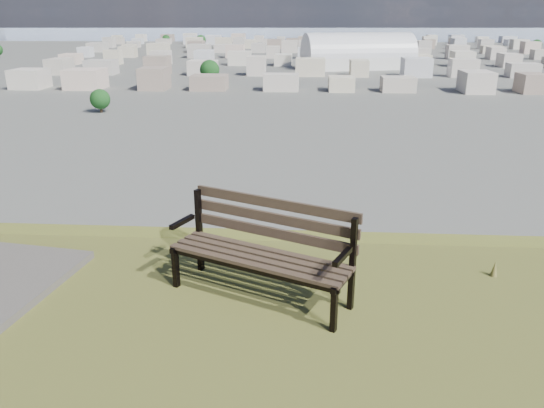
{
  "coord_description": "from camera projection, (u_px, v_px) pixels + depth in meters",
  "views": [
    {
      "loc": [
        0.28,
        -2.21,
        27.76
      ],
      "look_at": [
        -0.16,
        4.56,
        25.3
      ],
      "focal_mm": 35.0,
      "sensor_mm": 36.0,
      "label": 1
    }
  ],
  "objects": [
    {
      "name": "park_bench",
      "position": [
        264.0,
        244.0,
        5.35
      ],
      "size": [
        1.95,
        1.31,
        0.98
      ],
      "rotation": [
        0.0,
        0.0,
        -0.42
      ],
      "color": "#483A29",
      "rests_on": "hilltop_mesa"
    },
    {
      "name": "far_hills",
      "position": [
        284.0,
        13.0,
        1322.77
      ],
      "size": [
        2050.0,
        340.0,
        60.0
      ],
      "color": "#92A2B6",
      "rests_on": "ground"
    },
    {
      "name": "city_blocks",
      "position": [
        307.0,
        48.0,
        380.41
      ],
      "size": [
        395.0,
        361.0,
        7.0
      ],
      "color": "beige",
      "rests_on": "ground"
    },
    {
      "name": "bay_water",
      "position": [
        308.0,
        31.0,
        855.9
      ],
      "size": [
        2400.0,
        700.0,
        0.12
      ],
      "primitive_type": "cube",
      "color": "#8E9AB5",
      "rests_on": "ground"
    },
    {
      "name": "city_trees",
      "position": [
        262.0,
        54.0,
        310.79
      ],
      "size": [
        406.52,
        387.2,
        9.98
      ],
      "color": "black",
      "rests_on": "ground"
    },
    {
      "name": "arena",
      "position": [
        358.0,
        58.0,
        275.65
      ],
      "size": [
        60.31,
        36.98,
        23.72
      ],
      "rotation": [
        0.0,
        0.0,
        0.25
      ],
      "color": "silver",
      "rests_on": "ground"
    }
  ]
}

